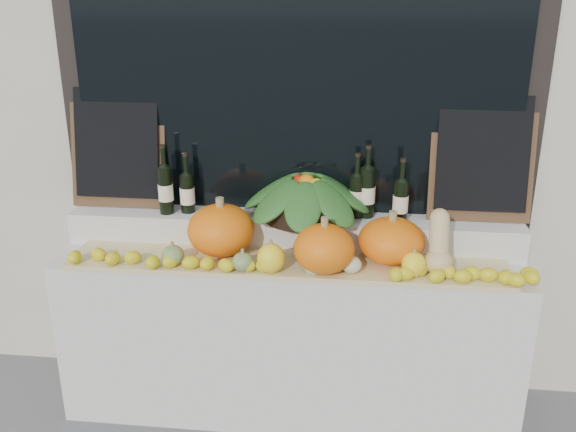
% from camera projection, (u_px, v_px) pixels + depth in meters
% --- Properties ---
extents(display_sill, '(2.30, 0.55, 0.88)m').
position_uv_depth(display_sill, '(290.00, 333.00, 3.34)').
color(display_sill, silver).
rests_on(display_sill, ground).
extents(rear_tier, '(2.30, 0.25, 0.16)m').
position_uv_depth(rear_tier, '(293.00, 230.00, 3.29)').
color(rear_tier, silver).
rests_on(rear_tier, display_sill).
extents(straw_bedding, '(2.10, 0.32, 0.02)m').
position_uv_depth(straw_bedding, '(287.00, 264.00, 3.06)').
color(straw_bedding, tan).
rests_on(straw_bedding, display_sill).
extents(pumpkin_left, '(0.39, 0.39, 0.25)m').
position_uv_depth(pumpkin_left, '(221.00, 230.00, 3.10)').
color(pumpkin_left, orange).
rests_on(pumpkin_left, straw_bedding).
extents(pumpkin_right, '(0.37, 0.37, 0.22)m').
position_uv_depth(pumpkin_right, '(391.00, 241.00, 3.02)').
color(pumpkin_right, orange).
rests_on(pumpkin_right, straw_bedding).
extents(pumpkin_center, '(0.34, 0.34, 0.23)m').
position_uv_depth(pumpkin_center, '(324.00, 249.00, 2.92)').
color(pumpkin_center, orange).
rests_on(pumpkin_center, straw_bedding).
extents(butternut_squash, '(0.13, 0.20, 0.28)m').
position_uv_depth(butternut_squash, '(439.00, 245.00, 2.92)').
color(butternut_squash, '#D3B37C').
rests_on(butternut_squash, straw_bedding).
extents(decorative_gourds, '(1.23, 0.15, 0.16)m').
position_uv_depth(decorative_gourds, '(293.00, 261.00, 2.94)').
color(decorative_gourds, '#26591A').
rests_on(decorative_gourds, straw_bedding).
extents(lemon_heap, '(2.20, 0.16, 0.06)m').
position_uv_depth(lemon_heap, '(284.00, 266.00, 2.94)').
color(lemon_heap, yellow).
rests_on(lemon_heap, straw_bedding).
extents(produce_bowl, '(0.68, 0.68, 0.23)m').
position_uv_depth(produce_bowl, '(307.00, 196.00, 3.21)').
color(produce_bowl, black).
rests_on(produce_bowl, rear_tier).
extents(wine_bottle_far_left, '(0.08, 0.08, 0.36)m').
position_uv_depth(wine_bottle_far_left, '(166.00, 189.00, 3.25)').
color(wine_bottle_far_left, black).
rests_on(wine_bottle_far_left, rear_tier).
extents(wine_bottle_near_left, '(0.08, 0.08, 0.31)m').
position_uv_depth(wine_bottle_near_left, '(187.00, 193.00, 3.27)').
color(wine_bottle_near_left, black).
rests_on(wine_bottle_near_left, rear_tier).
extents(wine_bottle_tall, '(0.08, 0.08, 0.37)m').
position_uv_depth(wine_bottle_tall, '(367.00, 192.00, 3.20)').
color(wine_bottle_tall, black).
rests_on(wine_bottle_tall, rear_tier).
extents(wine_bottle_near_right, '(0.08, 0.08, 0.33)m').
position_uv_depth(wine_bottle_near_right, '(356.00, 195.00, 3.21)').
color(wine_bottle_near_right, black).
rests_on(wine_bottle_near_right, rear_tier).
extents(wine_bottle_far_right, '(0.08, 0.08, 0.32)m').
position_uv_depth(wine_bottle_far_right, '(401.00, 201.00, 3.14)').
color(wine_bottle_far_right, black).
rests_on(wine_bottle_far_right, rear_tier).
extents(chalkboard_left, '(0.50, 0.14, 0.61)m').
position_uv_depth(chalkboard_left, '(117.00, 146.00, 3.31)').
color(chalkboard_left, '#4C331E').
rests_on(chalkboard_left, rear_tier).
extents(chalkboard_right, '(0.50, 0.14, 0.61)m').
position_uv_depth(chalkboard_right, '(483.00, 156.00, 3.11)').
color(chalkboard_right, '#4C331E').
rests_on(chalkboard_right, rear_tier).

